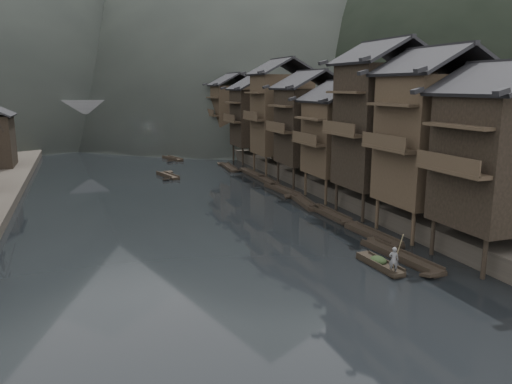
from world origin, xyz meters
name	(u,v)px	position (x,y,z in m)	size (l,w,h in m)	color
water	(216,252)	(0.00, 0.00, 0.00)	(300.00, 300.00, 0.00)	black
right_bank	(356,151)	(35.00, 40.00, 0.90)	(40.00, 200.00, 1.80)	#2D2823
stilt_houses	(318,111)	(17.28, 19.04, 8.91)	(9.00, 67.60, 15.93)	black
moored_sampans	(291,195)	(12.23, 14.79, 0.20)	(2.90, 48.92, 0.47)	black
midriver_boats	(170,166)	(3.54, 39.06, 0.20)	(5.88, 21.11, 0.44)	black
stone_bridge	(124,119)	(0.00, 72.00, 5.11)	(40.00, 6.00, 9.00)	#4C4C4F
hero_sampan	(380,264)	(9.35, -6.54, 0.20)	(1.18, 4.61, 0.43)	black
cargo_heap	(378,255)	(9.36, -6.33, 0.73)	(1.01, 1.32, 0.60)	black
boatman	(394,256)	(9.26, -8.14, 1.28)	(0.62, 0.40, 1.69)	#59595C
bamboo_pole	(399,216)	(9.46, -8.14, 3.86)	(0.06, 0.06, 4.16)	#8C7A51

